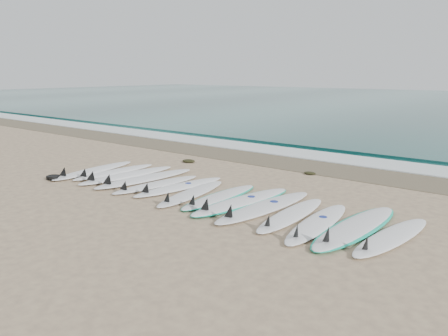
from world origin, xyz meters
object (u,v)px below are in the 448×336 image
Objects in this scene: surfboard_7 at (219,197)px; leash_coil at (53,177)px; surfboard_13 at (391,237)px; surfboard_0 at (92,170)px.

surfboard_7 is 4.36m from leash_coil.
surfboard_13 is (3.49, -0.09, 0.01)m from surfboard_7.
surfboard_7 is at bearing -174.16° from surfboard_13.
surfboard_0 reaches higher than surfboard_7.
surfboard_0 is 1.14× the size of surfboard_7.
surfboard_0 is 4.09m from surfboard_7.
surfboard_7 reaches higher than leash_coil.
surfboard_0 is at bearing 83.67° from leash_coil.
leash_coil is at bearing -103.18° from surfboard_0.
surfboard_13 is at bearing -6.32° from surfboard_0.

